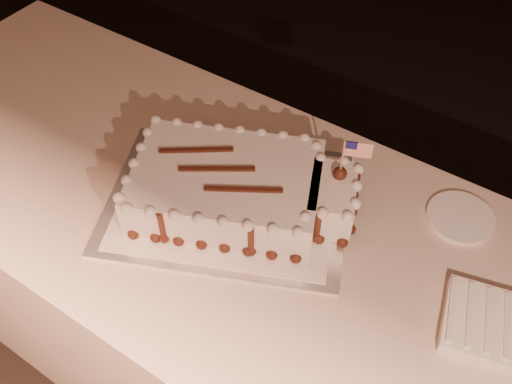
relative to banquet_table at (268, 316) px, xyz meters
The scene contains 6 objects.
banquet_table is the anchor object (origin of this frame).
cake_board 0.40m from the banquet_table, behind, with size 0.56×0.42×0.01m, color white.
doily 0.41m from the banquet_table, behind, with size 0.50×0.38×0.00m, color white.
sheet_cake 0.45m from the banquet_table, 163.77° to the left, with size 0.55×0.43×0.21m.
napkin_stack 0.64m from the banquet_table, ahead, with size 0.26×0.22×0.04m.
side_plate 0.58m from the banquet_table, 38.96° to the left, with size 0.15×0.15×0.01m, color white.
Camera 1 is at (0.40, -0.07, 1.77)m, focal length 40.00 mm.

